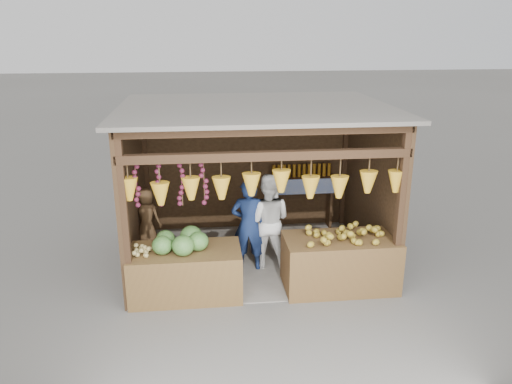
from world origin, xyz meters
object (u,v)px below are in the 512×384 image
counter_left (186,273)px  counter_right (340,263)px  vendor_seated (147,217)px  woman_standing (268,221)px  man_standing (248,225)px

counter_left → counter_right: (2.34, -0.02, 0.04)m
vendor_seated → woman_standing: bearing=-166.1°
counter_left → woman_standing: size_ratio=1.02×
counter_left → woman_standing: 1.65m
man_standing → woman_standing: (0.33, 0.10, 0.03)m
counter_right → vendor_seated: size_ratio=1.70×
counter_left → vendor_seated: 1.53m
counter_left → man_standing: size_ratio=1.05×
vendor_seated → counter_left: bearing=143.6°
counter_left → counter_right: counter_right is taller
counter_left → man_standing: (1.01, 0.76, 0.41)m
counter_right → woman_standing: size_ratio=1.06×
counter_left → woman_standing: (1.35, 0.86, 0.44)m
counter_right → man_standing: size_ratio=1.10×
man_standing → vendor_seated: bearing=-10.0°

